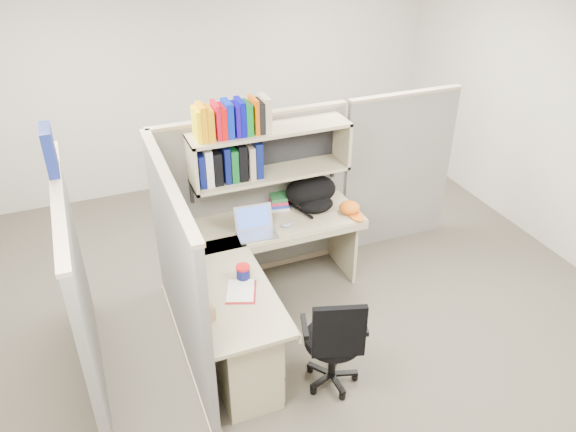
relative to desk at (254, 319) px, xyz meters
name	(u,v)px	position (x,y,z in m)	size (l,w,h in m)	color
ground	(289,325)	(0.41, 0.29, -0.44)	(6.00, 6.00, 0.00)	#3D382F
room_shell	(290,156)	(0.41, 0.29, 1.18)	(6.00, 6.00, 6.00)	#B5AEA3
cubicle	(229,220)	(0.04, 0.74, 0.47)	(3.79, 1.84, 1.95)	#60605C
desk	(254,319)	(0.00, 0.00, 0.00)	(1.74, 1.75, 0.73)	tan
laptop	(257,223)	(0.27, 0.69, 0.41)	(0.33, 0.33, 0.24)	silver
backpack	(314,194)	(0.91, 0.95, 0.43)	(0.49, 0.38, 0.29)	black
orange_cap	(349,208)	(1.18, 0.74, 0.34)	(0.19, 0.22, 0.10)	#D05C12
snack_canister	(243,272)	(-0.03, 0.16, 0.35)	(0.11, 0.11, 0.11)	#0E1153
tissue_box	(205,309)	(-0.41, -0.20, 0.38)	(0.11, 0.11, 0.18)	#A0825B
mouse	(287,225)	(0.56, 0.72, 0.31)	(0.09, 0.06, 0.04)	#7B8AAF
paper_cup	(253,213)	(0.33, 0.98, 0.34)	(0.07, 0.07, 0.10)	white
book_stack	(278,200)	(0.62, 1.10, 0.35)	(0.18, 0.24, 0.12)	gray
loose_paper	(240,290)	(-0.09, 0.01, 0.29)	(0.20, 0.27, 0.00)	white
task_chair	(333,355)	(0.46, -0.47, -0.12)	(0.52, 0.48, 0.91)	black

